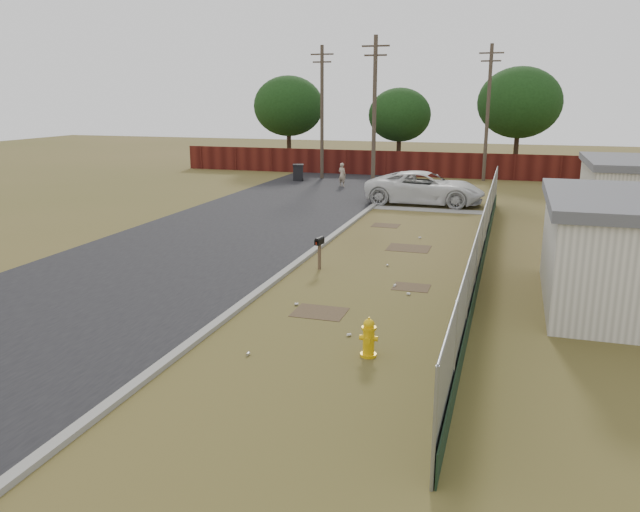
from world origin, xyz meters
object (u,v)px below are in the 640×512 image
(fire_hydrant, at_px, (369,338))
(pedestrian, at_px, (342,175))
(trash_bin, at_px, (298,172))
(pickup_truck, at_px, (425,188))
(mailbox, at_px, (319,244))

(fire_hydrant, bearing_deg, pedestrian, 106.47)
(fire_hydrant, height_order, pedestrian, pedestrian)
(fire_hydrant, xyz_separation_m, trash_bin, (-11.32, 27.83, 0.15))
(fire_hydrant, height_order, trash_bin, trash_bin)
(pedestrian, distance_m, trash_bin, 4.01)
(pedestrian, bearing_deg, pickup_truck, 160.07)
(fire_hydrant, relative_size, pickup_truck, 0.15)
(mailbox, distance_m, pedestrian, 20.01)
(mailbox, bearing_deg, pedestrian, 103.05)
(mailbox, relative_size, trash_bin, 0.98)
(pedestrian, relative_size, trash_bin, 1.33)
(fire_hydrant, relative_size, mailbox, 0.83)
(pickup_truck, height_order, pedestrian, pickup_truck)
(fire_hydrant, xyz_separation_m, pickup_truck, (-1.66, 20.81, 0.44))
(fire_hydrant, relative_size, pedestrian, 0.61)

